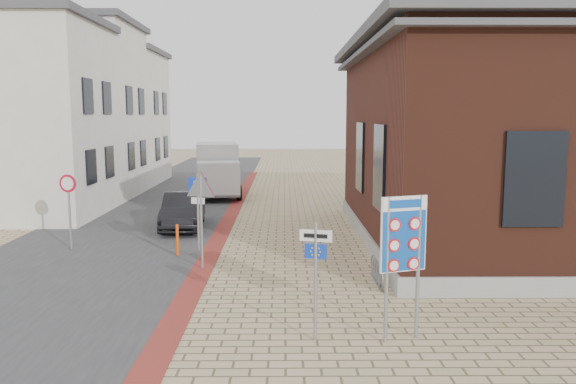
# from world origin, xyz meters

# --- Properties ---
(ground) EXTENTS (120.00, 120.00, 0.00)m
(ground) POSITION_xyz_m (0.00, 0.00, 0.00)
(ground) COLOR tan
(ground) RESTS_ON ground
(road_strip) EXTENTS (7.00, 60.00, 0.02)m
(road_strip) POSITION_xyz_m (-5.50, 15.00, 0.01)
(road_strip) COLOR #38383A
(road_strip) RESTS_ON ground
(curb_strip) EXTENTS (0.60, 40.00, 0.02)m
(curb_strip) POSITION_xyz_m (-2.00, 10.00, 0.01)
(curb_strip) COLOR maroon
(curb_strip) RESTS_ON ground
(brick_building) EXTENTS (13.00, 13.00, 6.80)m
(brick_building) POSITION_xyz_m (8.99, 7.00, 3.49)
(brick_building) COLOR gray
(brick_building) RESTS_ON ground
(townhouse_near) EXTENTS (7.40, 6.40, 8.30)m
(townhouse_near) POSITION_xyz_m (-10.99, 12.00, 4.17)
(townhouse_near) COLOR beige
(townhouse_near) RESTS_ON ground
(townhouse_mid) EXTENTS (7.40, 6.40, 9.10)m
(townhouse_mid) POSITION_xyz_m (-10.99, 18.00, 4.57)
(townhouse_mid) COLOR beige
(townhouse_mid) RESTS_ON ground
(townhouse_far) EXTENTS (7.40, 6.40, 8.30)m
(townhouse_far) POSITION_xyz_m (-10.99, 24.00, 4.17)
(townhouse_far) COLOR beige
(townhouse_far) RESTS_ON ground
(bike_rack) EXTENTS (0.08, 1.80, 0.60)m
(bike_rack) POSITION_xyz_m (2.65, 2.20, 0.26)
(bike_rack) COLOR slate
(bike_rack) RESTS_ON ground
(sedan) EXTENTS (1.73, 4.14, 1.33)m
(sedan) POSITION_xyz_m (-3.54, 9.29, 0.67)
(sedan) COLOR black
(sedan) RESTS_ON ground
(box_truck) EXTENTS (2.82, 5.53, 2.77)m
(box_truck) POSITION_xyz_m (-3.22, 17.73, 1.43)
(box_truck) COLOR slate
(box_truck) RESTS_ON ground
(border_sign) EXTENTS (0.91, 0.35, 2.78)m
(border_sign) POSITION_xyz_m (2.50, -1.50, 2.00)
(border_sign) COLOR gray
(border_sign) RESTS_ON ground
(essen_sign) EXTENTS (0.60, 0.20, 2.28)m
(essen_sign) POSITION_xyz_m (0.87, -1.50, 1.50)
(essen_sign) COLOR gray
(essen_sign) RESTS_ON ground
(parking_sign) EXTENTS (0.55, 0.16, 2.54)m
(parking_sign) POSITION_xyz_m (-2.24, 4.50, 1.73)
(parking_sign) COLOR gray
(parking_sign) RESTS_ON ground
(yield_sign) EXTENTS (0.93, 0.35, 2.70)m
(yield_sign) POSITION_xyz_m (-2.00, 3.50, 2.08)
(yield_sign) COLOR gray
(yield_sign) RESTS_ON ground
(speed_sign) EXTENTS (0.56, 0.14, 2.42)m
(speed_sign) POSITION_xyz_m (-6.50, 5.80, 1.62)
(speed_sign) COLOR gray
(speed_sign) RESTS_ON ground
(bollard) EXTENTS (0.11, 0.11, 0.97)m
(bollard) POSITION_xyz_m (-2.97, 5.00, 0.48)
(bollard) COLOR #F14F0C
(bollard) RESTS_ON ground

